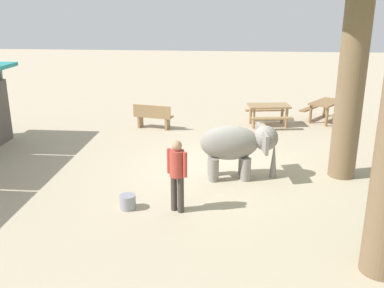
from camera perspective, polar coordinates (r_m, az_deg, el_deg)
The scene contains 7 objects.
ground_plane at distance 12.06m, azimuth 4.94°, elevation -3.34°, with size 60.00×60.00×0.00m, color #BAA88C.
elephant at distance 11.26m, azimuth 5.94°, elevation -0.10°, with size 1.36×2.04×1.41m.
person_handler at distance 9.38m, azimuth -1.95°, elevation -3.48°, with size 0.32×0.46×1.62m.
wooden_bench at distance 15.82m, azimuth -5.09°, elevation 3.66°, with size 0.68×1.45×0.88m.
picnic_table_near at distance 17.44m, azimuth 17.02°, elevation 4.67°, with size 2.08×2.08×0.78m.
picnic_table_far at distance 16.36m, azimuth 9.91°, elevation 4.35°, with size 1.68×1.70×0.78m.
feed_bucket at distance 9.89m, azimuth -8.34°, elevation -7.45°, with size 0.36×0.36×0.32m, color gray.
Camera 1 is at (-11.24, 0.03, 4.39)m, focal length 41.08 mm.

